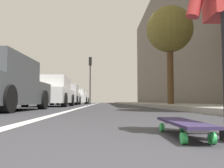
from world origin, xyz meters
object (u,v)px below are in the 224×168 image
(street_tree_mid, at_px, (170,30))
(parked_car_far, at_px, (67,95))
(parked_car_mid, at_px, (51,92))
(traffic_light, at_px, (90,72))
(parked_car_end, at_px, (79,97))
(skateboard, at_px, (183,124))

(street_tree_mid, bearing_deg, parked_car_far, 41.25)
(parked_car_mid, distance_m, parked_car_far, 6.18)
(traffic_light, distance_m, street_tree_mid, 12.59)
(parked_car_far, distance_m, street_tree_mid, 9.69)
(parked_car_end, height_order, street_tree_mid, street_tree_mid)
(parked_car_end, bearing_deg, parked_car_far, 178.27)
(skateboard, height_order, parked_car_far, parked_car_far)
(parked_car_end, relative_size, traffic_light, 0.97)
(parked_car_end, height_order, traffic_light, traffic_light)
(parked_car_far, bearing_deg, skateboard, -168.54)
(parked_car_far, xyz_separation_m, traffic_light, (4.80, -1.51, 2.40))
(parked_car_mid, relative_size, street_tree_mid, 0.86)
(parked_car_end, xyz_separation_m, traffic_light, (-2.06, -1.30, 2.40))
(parked_car_far, bearing_deg, parked_car_end, -1.73)
(parked_car_end, bearing_deg, skateboard, -172.30)
(parked_car_far, relative_size, traffic_light, 0.91)
(street_tree_mid, bearing_deg, parked_car_end, 23.04)
(traffic_light, bearing_deg, parked_car_mid, 172.97)
(skateboard, relative_size, street_tree_mid, 0.17)
(parked_car_mid, distance_m, parked_car_end, 13.04)
(parked_car_far, bearing_deg, street_tree_mid, -138.75)
(parked_car_mid, xyz_separation_m, parked_car_far, (6.18, 0.15, 0.01))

